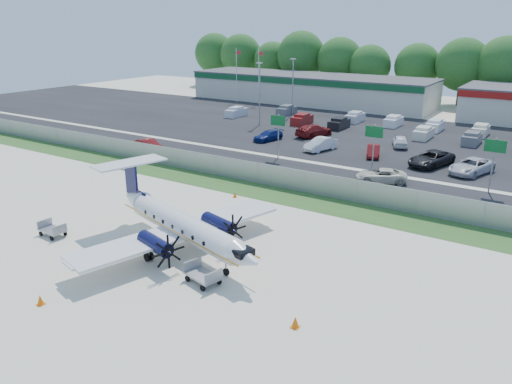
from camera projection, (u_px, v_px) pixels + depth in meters
The scene contains 31 objects.
ground at pixel (208, 248), 33.85m from camera, with size 170.00×170.00×0.00m, color beige.
grass_verge at pixel (293, 198), 43.40m from camera, with size 170.00×4.00×0.02m, color #2D561E.
access_road at pixel (328, 178), 48.97m from camera, with size 170.00×8.00×0.02m, color black.
parking_lot at pixel (396, 139), 65.67m from camera, with size 170.00×32.00×0.02m, color black.
perimeter_fence at pixel (304, 182), 44.67m from camera, with size 120.00×0.06×1.99m.
building_west at pixel (310, 89), 94.63m from camera, with size 46.40×12.40×5.24m.
sign_left at pixel (278, 127), 55.02m from camera, with size 1.80×0.26×5.00m.
sign_mid at pixel (374, 139), 49.38m from camera, with size 1.80×0.26×5.00m.
sign_right at pixel (494, 154), 43.73m from camera, with size 1.80×0.26×5.00m.
flagpole_west at pixel (237, 72), 94.22m from camera, with size 1.06×0.12×10.00m.
flagpole_east at pixel (259, 73), 91.66m from camera, with size 1.06×0.12×10.00m.
light_pole_nw at pixel (260, 90), 72.66m from camera, with size 0.90×0.35×9.09m.
light_pole_sw at pixel (293, 83), 80.62m from camera, with size 0.90×0.35×9.09m.
tree_line at pixel (454, 105), 92.73m from camera, with size 112.00×6.00×14.00m, color #1E5117, non-canonical shape.
aircraft at pixel (181, 225), 32.98m from camera, with size 15.59×15.23×4.76m.
pushback_tug at pixel (209, 223), 36.45m from camera, with size 2.57×1.96×1.32m.
baggage_cart_near at pixel (52, 230), 35.64m from camera, with size 2.00×1.28×1.01m.
baggage_cart_far at pixel (203, 275), 29.15m from camera, with size 2.40×1.79×1.12m.
cone_nose at pixel (295, 322), 24.94m from camera, with size 0.44×0.44×0.62m.
cone_port_wing at pixel (40, 300), 26.97m from camera, with size 0.41×0.41×0.58m.
cone_starboard_wing at pixel (235, 195), 43.62m from camera, with size 0.35×0.35×0.49m.
road_car_west at pixel (149, 152), 58.97m from camera, with size 1.60×4.60×1.52m, color maroon.
road_car_mid at pixel (381, 182), 47.78m from camera, with size 2.21×4.79×1.33m, color beige.
parked_car_a at pixel (268, 141), 64.59m from camera, with size 1.81×4.45×1.29m, color navy.
parked_car_b at pixel (320, 150), 59.66m from camera, with size 1.63×4.68×1.54m, color silver.
parked_car_c at pixel (373, 156), 56.97m from camera, with size 1.39×4.00×1.32m, color maroon.
parked_car_d at pixel (430, 166), 53.18m from camera, with size 2.71×5.87×1.63m, color black.
parked_car_e at pixel (470, 174), 50.51m from camera, with size 2.59×5.62×1.56m, color silver.
parked_car_f at pixel (314, 136), 67.02m from camera, with size 2.30×5.66×1.64m, color maroon.
parked_car_g at pixel (400, 147), 61.41m from camera, with size 1.72×4.27×1.45m, color silver.
far_parking_rows at pixel (407, 132), 69.65m from camera, with size 56.00×10.00×1.60m, color gray, non-canonical shape.
Camera 1 is at (19.44, -24.14, 14.51)m, focal length 35.00 mm.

